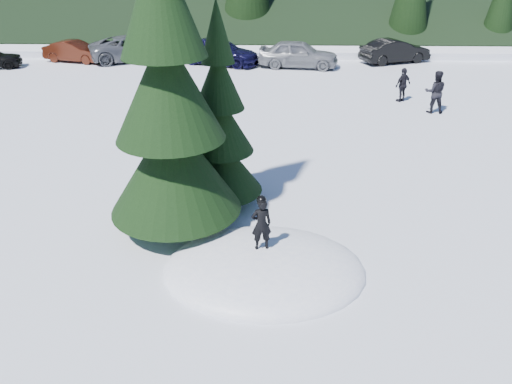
{
  "coord_description": "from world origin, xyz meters",
  "views": [
    {
      "loc": [
        0.05,
        -9.06,
        6.5
      ],
      "look_at": [
        -0.23,
        1.67,
        1.1
      ],
      "focal_mm": 35.0,
      "sensor_mm": 36.0,
      "label": 1
    }
  ],
  "objects_px": {
    "car_3": "(219,52)",
    "car_5": "(395,51)",
    "car_4": "(298,54)",
    "car_2": "(134,48)",
    "child_skier": "(261,224)",
    "spruce_short": "(220,131)",
    "adult_0": "(435,92)",
    "car_1": "(75,51)",
    "adult_1": "(403,85)",
    "spruce_tall": "(168,100)"
  },
  "relations": [
    {
      "from": "car_1",
      "to": "car_5",
      "type": "xyz_separation_m",
      "value": [
        19.12,
        0.23,
        0.07
      ]
    },
    {
      "from": "spruce_tall",
      "to": "car_1",
      "type": "relative_size",
      "value": 2.3
    },
    {
      "from": "child_skier",
      "to": "spruce_short",
      "type": "bearing_deg",
      "value": -81.62
    },
    {
      "from": "car_3",
      "to": "adult_1",
      "type": "bearing_deg",
      "value": -109.0
    },
    {
      "from": "car_2",
      "to": "adult_0",
      "type": "bearing_deg",
      "value": -147.3
    },
    {
      "from": "adult_0",
      "to": "car_4",
      "type": "height_order",
      "value": "adult_0"
    },
    {
      "from": "car_5",
      "to": "child_skier",
      "type": "bearing_deg",
      "value": 138.62
    },
    {
      "from": "spruce_short",
      "to": "car_1",
      "type": "height_order",
      "value": "spruce_short"
    },
    {
      "from": "spruce_tall",
      "to": "car_2",
      "type": "xyz_separation_m",
      "value": [
        -5.91,
        19.8,
        -2.58
      ]
    },
    {
      "from": "adult_1",
      "to": "car_4",
      "type": "relative_size",
      "value": 0.34
    },
    {
      "from": "spruce_tall",
      "to": "car_5",
      "type": "relative_size",
      "value": 2.07
    },
    {
      "from": "spruce_tall",
      "to": "adult_1",
      "type": "relative_size",
      "value": 5.68
    },
    {
      "from": "adult_1",
      "to": "car_4",
      "type": "height_order",
      "value": "car_4"
    },
    {
      "from": "spruce_tall",
      "to": "child_skier",
      "type": "height_order",
      "value": "spruce_tall"
    },
    {
      "from": "spruce_short",
      "to": "adult_1",
      "type": "bearing_deg",
      "value": 54.04
    },
    {
      "from": "adult_1",
      "to": "car_3",
      "type": "bearing_deg",
      "value": -75.05
    },
    {
      "from": "adult_1",
      "to": "car_3",
      "type": "xyz_separation_m",
      "value": [
        -8.94,
        7.46,
        -0.05
      ]
    },
    {
      "from": "spruce_short",
      "to": "car_2",
      "type": "height_order",
      "value": "spruce_short"
    },
    {
      "from": "adult_0",
      "to": "child_skier",
      "type": "bearing_deg",
      "value": 65.57
    },
    {
      "from": "car_5",
      "to": "adult_1",
      "type": "bearing_deg",
      "value": 148.19
    },
    {
      "from": "car_1",
      "to": "car_3",
      "type": "relative_size",
      "value": 0.77
    },
    {
      "from": "adult_0",
      "to": "car_1",
      "type": "bearing_deg",
      "value": -19.75
    },
    {
      "from": "adult_0",
      "to": "adult_1",
      "type": "distance_m",
      "value": 1.88
    },
    {
      "from": "child_skier",
      "to": "car_3",
      "type": "height_order",
      "value": "child_skier"
    },
    {
      "from": "child_skier",
      "to": "car_3",
      "type": "bearing_deg",
      "value": -94.23
    },
    {
      "from": "spruce_short",
      "to": "car_3",
      "type": "relative_size",
      "value": 1.1
    },
    {
      "from": "adult_1",
      "to": "car_3",
      "type": "height_order",
      "value": "adult_1"
    },
    {
      "from": "car_4",
      "to": "car_1",
      "type": "bearing_deg",
      "value": 92.78
    },
    {
      "from": "adult_1",
      "to": "car_5",
      "type": "relative_size",
      "value": 0.36
    },
    {
      "from": "car_4",
      "to": "car_5",
      "type": "bearing_deg",
      "value": -68.44
    },
    {
      "from": "car_3",
      "to": "car_5",
      "type": "xyz_separation_m",
      "value": [
        10.4,
        0.67,
        -0.03
      ]
    },
    {
      "from": "car_3",
      "to": "car_2",
      "type": "bearing_deg",
      "value": 100.93
    },
    {
      "from": "car_3",
      "to": "car_5",
      "type": "bearing_deg",
      "value": -65.46
    },
    {
      "from": "child_skier",
      "to": "car_4",
      "type": "distance_m",
      "value": 19.85
    },
    {
      "from": "car_4",
      "to": "car_2",
      "type": "bearing_deg",
      "value": 88.32
    },
    {
      "from": "adult_0",
      "to": "car_3",
      "type": "xyz_separation_m",
      "value": [
        -9.88,
        9.09,
        -0.18
      ]
    },
    {
      "from": "spruce_tall",
      "to": "car_3",
      "type": "height_order",
      "value": "spruce_tall"
    },
    {
      "from": "spruce_short",
      "to": "car_1",
      "type": "relative_size",
      "value": 1.44
    },
    {
      "from": "child_skier",
      "to": "spruce_tall",
      "type": "bearing_deg",
      "value": -49.45
    },
    {
      "from": "car_2",
      "to": "car_1",
      "type": "bearing_deg",
      "value": 73.88
    },
    {
      "from": "adult_0",
      "to": "car_1",
      "type": "height_order",
      "value": "adult_0"
    },
    {
      "from": "car_1",
      "to": "car_3",
      "type": "height_order",
      "value": "car_3"
    },
    {
      "from": "adult_0",
      "to": "car_2",
      "type": "bearing_deg",
      "value": -26.1
    },
    {
      "from": "spruce_tall",
      "to": "car_5",
      "type": "bearing_deg",
      "value": 63.55
    },
    {
      "from": "child_skier",
      "to": "car_3",
      "type": "xyz_separation_m",
      "value": [
        -2.8,
        20.51,
        -0.38
      ]
    },
    {
      "from": "adult_0",
      "to": "car_2",
      "type": "relative_size",
      "value": 0.33
    },
    {
      "from": "child_skier",
      "to": "car_3",
      "type": "relative_size",
      "value": 0.25
    },
    {
      "from": "adult_1",
      "to": "car_2",
      "type": "bearing_deg",
      "value": -65.78
    },
    {
      "from": "child_skier",
      "to": "adult_0",
      "type": "height_order",
      "value": "adult_0"
    },
    {
      "from": "child_skier",
      "to": "adult_0",
      "type": "distance_m",
      "value": 13.44
    }
  ]
}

